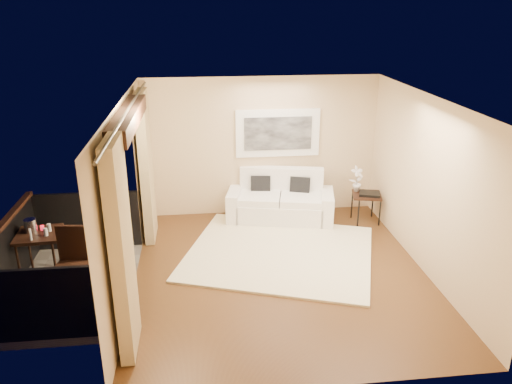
{
  "coord_description": "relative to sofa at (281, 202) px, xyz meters",
  "views": [
    {
      "loc": [
        -1.17,
        -6.76,
        3.98
      ],
      "look_at": [
        -0.29,
        0.85,
        1.05
      ],
      "focal_mm": 35.0,
      "sensor_mm": 36.0,
      "label": 1
    }
  ],
  "objects": [
    {
      "name": "artwork",
      "position": [
        -0.01,
        0.37,
        1.28
      ],
      "size": [
        1.62,
        0.07,
        0.92
      ],
      "color": "white",
      "rests_on": "room_shell"
    },
    {
      "name": "bistro_table",
      "position": [
        -3.97,
        -1.79,
        0.32
      ],
      "size": [
        0.67,
        0.67,
        0.75
      ],
      "rotation": [
        0.0,
        0.0,
        0.07
      ],
      "color": "black",
      "rests_on": "balcony"
    },
    {
      "name": "balcony_chair_near",
      "position": [
        -3.37,
        -2.31,
        0.26
      ],
      "size": [
        0.5,
        0.5,
        1.04
      ],
      "rotation": [
        0.0,
        0.0,
        -0.12
      ],
      "color": "black",
      "rests_on": "balcony"
    },
    {
      "name": "orchid",
      "position": [
        1.44,
        -0.16,
        0.48
      ],
      "size": [
        0.31,
        0.26,
        0.5
      ],
      "primitive_type": "imported",
      "rotation": [
        0.0,
        0.0,
        0.35
      ],
      "color": "white",
      "rests_on": "side_table"
    },
    {
      "name": "side_table",
      "position": [
        1.6,
        -0.34,
        0.17
      ],
      "size": [
        0.62,
        0.62,
        0.57
      ],
      "rotation": [
        0.0,
        0.0,
        -0.22
      ],
      "color": "black",
      "rests_on": "floor"
    },
    {
      "name": "balcony_chair_far",
      "position": [
        -3.02,
        -1.97,
        0.2
      ],
      "size": [
        0.52,
        0.52,
        0.94
      ],
      "rotation": [
        0.0,
        0.0,
        2.81
      ],
      "color": "black",
      "rests_on": "balcony"
    },
    {
      "name": "rug",
      "position": [
        -0.25,
        -1.45,
        -0.32
      ],
      "size": [
        3.71,
        3.47,
        0.04
      ],
      "primitive_type": "cube",
      "rotation": [
        0.0,
        0.0,
        -0.34
      ],
      "color": "#FEF4CD",
      "rests_on": "floor"
    },
    {
      "name": "glass_a",
      "position": [
        -3.82,
        -1.89,
        0.46
      ],
      "size": [
        0.06,
        0.06,
        0.12
      ],
      "primitive_type": "cylinder",
      "color": "silver",
      "rests_on": "bistro_table"
    },
    {
      "name": "tray",
      "position": [
        1.63,
        -0.39,
        0.25
      ],
      "size": [
        0.45,
        0.39,
        0.05
      ],
      "primitive_type": "cube",
      "rotation": [
        0.0,
        0.0,
        -0.32
      ],
      "color": "black",
      "rests_on": "side_table"
    },
    {
      "name": "balcony",
      "position": [
        -3.64,
        -2.09,
        -0.16
      ],
      "size": [
        1.81,
        2.6,
        1.17
      ],
      "color": "#605B56",
      "rests_on": "ground"
    },
    {
      "name": "floor",
      "position": [
        -0.33,
        -2.09,
        -0.34
      ],
      "size": [
        5.0,
        5.0,
        0.0
      ],
      "primitive_type": "plane",
      "color": "#583619",
      "rests_on": "ground"
    },
    {
      "name": "curtains",
      "position": [
        -2.44,
        -2.09,
        0.99
      ],
      "size": [
        0.16,
        4.8,
        2.64
      ],
      "color": "tan",
      "rests_on": "ground"
    },
    {
      "name": "ice_bucket",
      "position": [
        -4.08,
        -1.72,
        0.5
      ],
      "size": [
        0.18,
        0.18,
        0.2
      ],
      "primitive_type": "cylinder",
      "color": "white",
      "rests_on": "bistro_table"
    },
    {
      "name": "glass_b",
      "position": [
        -3.81,
        -1.74,
        0.46
      ],
      "size": [
        0.06,
        0.06,
        0.12
      ],
      "primitive_type": "cylinder",
      "color": "silver",
      "rests_on": "bistro_table"
    },
    {
      "name": "room_shell",
      "position": [
        -2.46,
        -2.09,
        2.18
      ],
      "size": [
        5.0,
        6.4,
        5.0
      ],
      "color": "white",
      "rests_on": "ground"
    },
    {
      "name": "candle",
      "position": [
        -3.93,
        -1.67,
        0.44
      ],
      "size": [
        0.06,
        0.06,
        0.07
      ],
      "primitive_type": "cylinder",
      "color": "#FC162A",
      "rests_on": "bistro_table"
    },
    {
      "name": "sofa",
      "position": [
        0.0,
        0.0,
        0.0
      ],
      "size": [
        2.14,
        1.26,
        0.96
      ],
      "rotation": [
        0.0,
        0.0,
        -0.21
      ],
      "color": "white",
      "rests_on": "floor"
    },
    {
      "name": "vase",
      "position": [
        -3.99,
        -2.02,
        0.49
      ],
      "size": [
        0.04,
        0.04,
        0.18
      ],
      "primitive_type": "cylinder",
      "color": "white",
      "rests_on": "bistro_table"
    }
  ]
}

